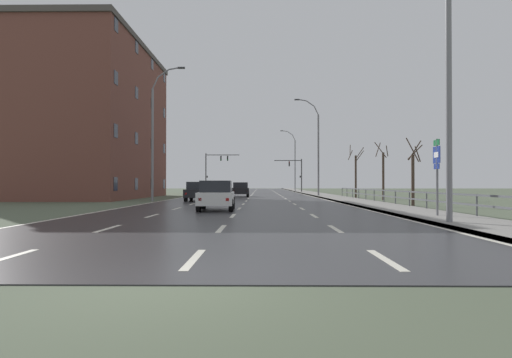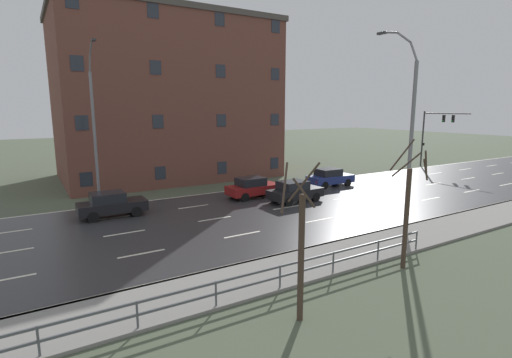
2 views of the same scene
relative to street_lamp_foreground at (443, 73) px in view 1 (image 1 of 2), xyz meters
The scene contains 20 objects.
ground_plane 40.24m from the street_lamp_foreground, 100.70° to the left, with size 160.00×160.00×0.12m.
road_asphalt_strip 51.99m from the street_lamp_foreground, 98.23° to the left, with size 14.00×120.00×0.03m.
sidewalk_right 51.47m from the street_lamp_foreground, 88.86° to the left, with size 3.00×120.00×0.12m.
guardrail 14.13m from the street_lamp_foreground, 79.50° to the left, with size 0.07×36.81×1.00m.
street_lamp_foreground is the anchor object (origin of this frame).
street_lamp_midground 33.61m from the street_lamp_foreground, 89.99° to the left, with size 2.77×0.24×10.94m.
street_lamp_distant 67.22m from the street_lamp_foreground, 90.00° to the left, with size 2.89×0.24×11.59m.
street_lamp_left_bank 25.03m from the street_lamp_foreground, 126.33° to the left, with size 2.72×0.24×10.93m.
highway_sign 4.41m from the street_lamp_foreground, 71.72° to the left, with size 0.09×0.68×3.24m.
traffic_signal_right 57.23m from the street_lamp_foreground, 90.35° to the left, with size 4.62×0.36×5.55m.
traffic_signal_left 57.89m from the street_lamp_foreground, 103.96° to the left, with size 5.58×0.36×6.42m.
car_near_left 33.85m from the street_lamp_foreground, 104.63° to the left, with size 2.02×4.19×1.57m.
car_distant 23.62m from the street_lamp_foreground, 119.08° to the left, with size 1.87×4.12×1.57m.
car_near_right 40.52m from the street_lamp_foreground, 106.68° to the left, with size 1.94×4.15×1.57m.
car_far_right 12.53m from the street_lamp_foreground, 136.69° to the left, with size 1.95×4.16×1.57m.
car_mid_centre 32.89m from the street_lamp_foreground, 110.22° to the left, with size 1.93×4.15×1.57m.
brick_building 37.39m from the street_lamp_foreground, 130.51° to the left, with size 12.98×20.00×15.29m.
bare_tree_near 14.05m from the street_lamp_foreground, 74.77° to the left, with size 1.20×1.25×4.36m.
bare_tree_mid 23.65m from the street_lamp_foreground, 79.14° to the left, with size 1.26×1.55×5.09m.
bare_tree_far 29.74m from the street_lamp_foreground, 83.36° to the left, with size 1.62×1.30×5.46m.
Camera 1 is at (1.24, -5.92, 1.40)m, focal length 30.37 mm.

